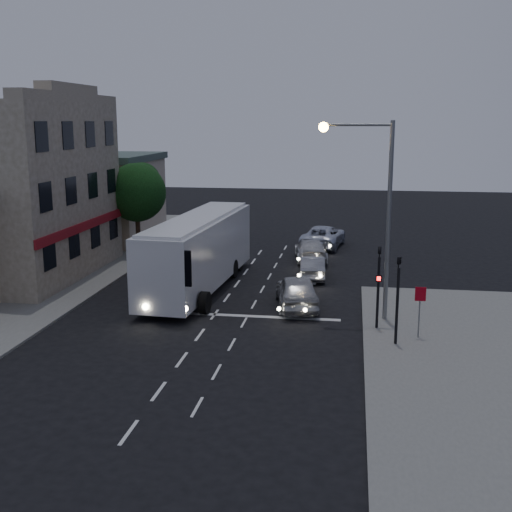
% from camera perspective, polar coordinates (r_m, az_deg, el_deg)
% --- Properties ---
extents(ground, '(120.00, 120.00, 0.00)m').
position_cam_1_polar(ground, '(29.03, -4.55, -6.37)').
color(ground, black).
extents(sidewalk_far, '(12.00, 50.00, 0.12)m').
position_cam_1_polar(sidewalk_far, '(40.86, -19.94, -1.57)').
color(sidewalk_far, slate).
rests_on(sidewalk_far, ground).
extents(road_markings, '(8.00, 30.55, 0.01)m').
position_cam_1_polar(road_markings, '(31.87, -0.93, -4.64)').
color(road_markings, silver).
rests_on(road_markings, ground).
extents(tour_bus, '(3.53, 13.26, 4.03)m').
position_cam_1_polar(tour_bus, '(35.16, -5.10, 0.54)').
color(tour_bus, silver).
rests_on(tour_bus, ground).
extents(car_suv, '(2.77, 5.15, 1.66)m').
position_cam_1_polar(car_suv, '(31.81, 3.66, -3.14)').
color(car_suv, '#B5B5B6').
rests_on(car_suv, ground).
extents(car_sedan_a, '(1.74, 4.12, 1.32)m').
position_cam_1_polar(car_sedan_a, '(37.79, 5.01, -1.01)').
color(car_sedan_a, gray).
rests_on(car_sedan_a, ground).
extents(car_sedan_b, '(2.66, 5.13, 1.42)m').
position_cam_1_polar(car_sedan_b, '(42.51, 4.90, 0.52)').
color(car_sedan_b, silver).
rests_on(car_sedan_b, ground).
extents(car_sedan_c, '(3.37, 5.97, 1.58)m').
position_cam_1_polar(car_sedan_c, '(47.32, 6.00, 1.76)').
color(car_sedan_c, silver).
rests_on(car_sedan_c, ground).
extents(traffic_signal_main, '(0.25, 0.35, 4.10)m').
position_cam_1_polar(traffic_signal_main, '(28.41, 10.85, -1.87)').
color(traffic_signal_main, black).
rests_on(traffic_signal_main, sidewalk_near).
extents(traffic_signal_side, '(0.18, 0.15, 4.10)m').
position_cam_1_polar(traffic_signal_side, '(26.53, 12.50, -2.93)').
color(traffic_signal_side, black).
rests_on(traffic_signal_side, sidewalk_near).
extents(regulatory_sign, '(0.45, 0.12, 2.20)m').
position_cam_1_polar(regulatory_sign, '(27.76, 14.37, -4.12)').
color(regulatory_sign, slate).
rests_on(regulatory_sign, sidewalk_near).
extents(streetlight, '(3.32, 0.44, 9.00)m').
position_cam_1_polar(streetlight, '(29.22, 10.50, 5.13)').
color(streetlight, slate).
rests_on(streetlight, sidewalk_near).
extents(main_building, '(10.12, 12.00, 11.00)m').
position_cam_1_polar(main_building, '(40.52, -21.65, 5.53)').
color(main_building, '#786C54').
rests_on(main_building, sidewalk_far).
extents(low_building_north, '(9.40, 9.40, 6.50)m').
position_cam_1_polar(low_building_north, '(51.18, -14.33, 5.17)').
color(low_building_north, '#BFAC91').
rests_on(low_building_north, sidewalk_far).
extents(street_tree, '(4.00, 4.00, 6.20)m').
position_cam_1_polar(street_tree, '(44.55, -10.58, 5.81)').
color(street_tree, black).
rests_on(street_tree, sidewalk_far).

